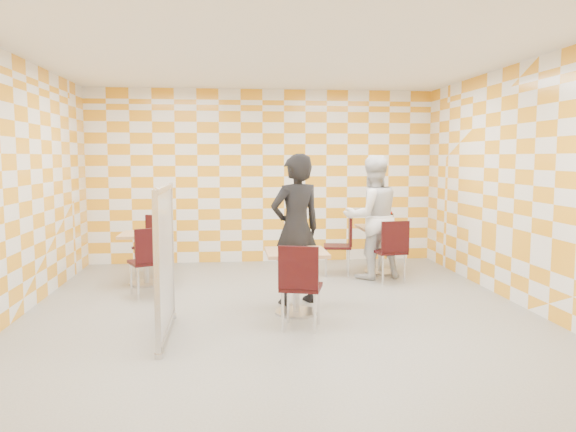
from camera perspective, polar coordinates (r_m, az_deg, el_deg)
The scene contains 15 objects.
room_shell at distance 6.87m, azimuth -1.13°, elevation 3.19°, with size 7.00×7.00×7.00m.
main_table at distance 6.59m, azimuth 0.84°, elevation -5.61°, with size 0.70×0.70×0.75m.
second_table at distance 9.01m, azimuth 9.39°, elevation -2.55°, with size 0.70×0.70×0.75m.
empty_table at distance 8.35m, azimuth -14.24°, elevation -3.33°, with size 0.70×0.70×0.75m.
chair_main_front at distance 5.94m, azimuth 1.21°, elevation -6.56°, with size 0.52×0.53×0.92m.
chair_second_front at distance 8.31m, azimuth 10.53°, elevation -3.05°, with size 0.47×0.48×0.92m.
chair_second_side at distance 8.77m, azimuth 5.64°, elevation -2.50°, with size 0.49×0.49×0.92m.
chair_empty_near at distance 7.58m, azimuth -13.96°, elevation -3.99°, with size 0.56×0.57×0.92m.
chair_empty_far at distance 9.05m, azimuth -13.45°, elevation -2.37°, with size 0.56×0.57×0.92m.
partition at distance 5.84m, azimuth -12.39°, elevation -4.45°, with size 0.08×1.38×1.55m.
man_dark at distance 7.00m, azimuth 0.81°, elevation -1.36°, with size 0.69×0.45×1.88m, color black.
man_white at distance 8.59m, azimuth 8.54°, elevation -0.11°, with size 0.91×0.71×1.86m, color white.
pizza_on_foil at distance 6.53m, azimuth 0.86°, elevation -3.42°, with size 0.40×0.40×0.04m.
sport_bottle at distance 9.04m, azimuth 8.14°, elevation -0.40°, with size 0.06×0.06×0.20m.
soda_bottle at distance 9.03m, azimuth 10.44°, elevation -0.35°, with size 0.07×0.07×0.23m.
Camera 1 is at (-0.58, -6.30, 1.84)m, focal length 35.00 mm.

